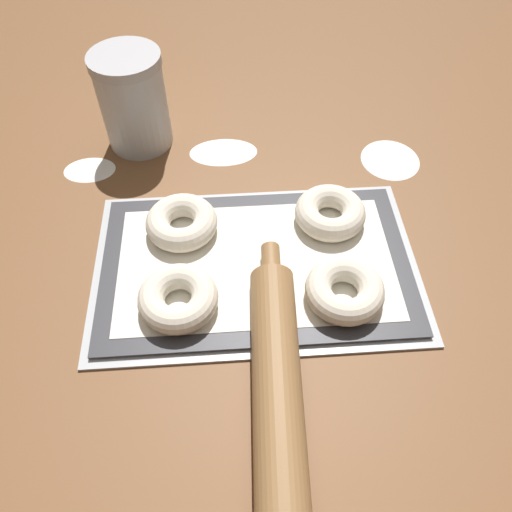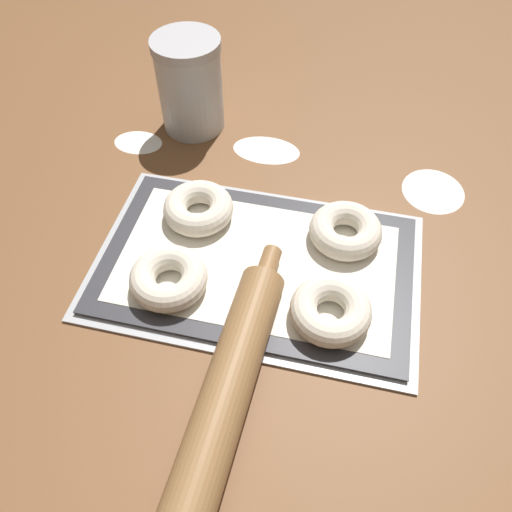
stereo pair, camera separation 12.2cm
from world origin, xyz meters
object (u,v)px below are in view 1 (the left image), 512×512
bagel_back_left (182,222)px  rolling_pin (279,419)px  bagel_front_left (178,298)px  bagel_back_right (330,213)px  bagel_front_right (345,290)px  flour_canister (133,101)px  baking_tray (256,267)px

bagel_back_left → rolling_pin: 0.32m
bagel_front_left → bagel_back_right: 0.26m
bagel_front_left → bagel_back_right: bearing=31.7°
bagel_front_right → flour_canister: 0.46m
baking_tray → bagel_back_left: 0.13m
bagel_front_right → bagel_back_right: (0.00, 0.14, 0.00)m
bagel_front_left → bagel_back_left: (0.00, 0.13, 0.00)m
baking_tray → bagel_front_right: bearing=-30.0°
bagel_front_left → rolling_pin: 0.20m
baking_tray → bagel_front_left: 0.12m
baking_tray → bagel_back_right: bagel_back_right is taller
bagel_front_right → bagel_back_left: same height
baking_tray → bagel_front_right: size_ratio=4.37×
bagel_front_left → flour_canister: bearing=102.1°
bagel_front_right → bagel_back_right: size_ratio=1.00×
bagel_front_left → bagel_front_right: (0.22, -0.00, 0.00)m
rolling_pin → flour_canister: bearing=110.1°
bagel_back_left → flour_canister: flour_canister is taller
bagel_front_right → bagel_back_right: same height
bagel_back_right → flour_canister: flour_canister is taller
flour_canister → rolling_pin: flour_canister is taller
bagel_front_right → rolling_pin: size_ratio=0.22×
bagel_front_right → bagel_back_left: (-0.21, 0.13, 0.00)m
rolling_pin → bagel_back_left: bearing=110.8°
bagel_front_left → rolling_pin: (0.11, -0.16, -0.00)m
bagel_back_left → baking_tray: bearing=-33.8°
flour_canister → rolling_pin: size_ratio=0.33×
bagel_back_left → flour_canister: (-0.08, 0.22, 0.05)m
bagel_back_left → bagel_back_right: bearing=1.2°
bagel_back_left → rolling_pin: bearing=-69.2°
bagel_back_left → rolling_pin: rolling_pin is taller
bagel_front_left → flour_canister: flour_canister is taller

